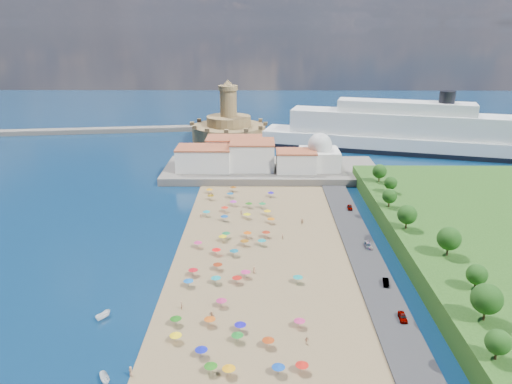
{
  "coord_description": "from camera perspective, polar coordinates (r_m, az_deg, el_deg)",
  "views": [
    {
      "loc": [
        5.53,
        -130.77,
        60.88
      ],
      "look_at": [
        4.0,
        25.0,
        8.0
      ],
      "focal_mm": 35.0,
      "sensor_mm": 36.0,
      "label": 1
    }
  ],
  "objects": [
    {
      "name": "parked_cars",
      "position": [
        140.12,
        13.16,
        -6.92
      ],
      "size": [
        1.95,
        70.96,
        1.36
      ],
      "color": "gray",
      "rests_on": "promenade"
    },
    {
      "name": "jetty",
      "position": [
        246.74,
        -3.54,
        4.72
      ],
      "size": [
        18.0,
        70.0,
        2.4
      ],
      "primitive_type": "cube",
      "color": "#59544C",
      "rests_on": "ground"
    },
    {
      "name": "beach_parasols",
      "position": [
        134.75,
        -2.5,
        -7.11
      ],
      "size": [
        30.88,
        115.94,
        2.2
      ],
      "color": "gray",
      "rests_on": "beach"
    },
    {
      "name": "cruise_ship",
      "position": [
        258.54,
        16.47,
        6.41
      ],
      "size": [
        140.16,
        56.74,
        30.5
      ],
      "color": "black",
      "rests_on": "ground"
    },
    {
      "name": "domed_building",
      "position": [
        209.77,
        7.26,
        4.27
      ],
      "size": [
        16.0,
        16.0,
        15.0
      ],
      "color": "silver",
      "rests_on": "terrace"
    },
    {
      "name": "hillside_trees",
      "position": [
        137.14,
        19.03,
        -4.06
      ],
      "size": [
        11.38,
        106.01,
        7.73
      ],
      "color": "#382314",
      "rests_on": "hillside"
    },
    {
      "name": "moored_boats",
      "position": [
        107.5,
        -16.99,
        -16.19
      ],
      "size": [
        9.69,
        24.21,
        1.53
      ],
      "color": "white",
      "rests_on": "ground"
    },
    {
      "name": "breakwater",
      "position": [
        312.12,
        -21.32,
        6.47
      ],
      "size": [
        199.03,
        34.77,
        2.6
      ],
      "primitive_type": "cube",
      "rotation": [
        0.0,
        0.0,
        0.14
      ],
      "color": "#59544C",
      "rests_on": "ground"
    },
    {
      "name": "waterfront_buildings",
      "position": [
        211.34,
        -1.79,
        4.22
      ],
      "size": [
        57.0,
        29.0,
        11.0
      ],
      "color": "silver",
      "rests_on": "terrace"
    },
    {
      "name": "beachgoers",
      "position": [
        140.18,
        -1.77,
        -6.48
      ],
      "size": [
        37.89,
        99.92,
        1.89
      ],
      "color": "tan",
      "rests_on": "beach"
    },
    {
      "name": "terrace",
      "position": [
        212.29,
        1.75,
        2.5
      ],
      "size": [
        90.0,
        36.0,
        3.0
      ],
      "primitive_type": "cube",
      "color": "#59544C",
      "rests_on": "ground"
    },
    {
      "name": "ground",
      "position": [
        144.35,
        -1.7,
        -6.2
      ],
      "size": [
        700.0,
        700.0,
        0.0
      ],
      "primitive_type": "plane",
      "color": "#071938",
      "rests_on": "ground"
    },
    {
      "name": "fortress",
      "position": [
        274.74,
        -3.13,
        7.35
      ],
      "size": [
        40.0,
        40.0,
        32.4
      ],
      "color": "olive",
      "rests_on": "ground"
    }
  ]
}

